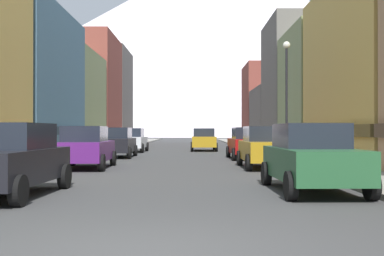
# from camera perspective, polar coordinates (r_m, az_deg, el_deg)

# --- Properties ---
(ground_plane) EXTENTS (400.00, 400.00, 0.00)m
(ground_plane) POSITION_cam_1_polar(r_m,az_deg,el_deg) (6.73, -5.75, -13.98)
(ground_plane) COLOR #3E3E3E
(sidewalk_left) EXTENTS (2.50, 100.00, 0.15)m
(sidewalk_left) POSITION_cam_1_polar(r_m,az_deg,el_deg) (42.11, -9.27, -2.38)
(sidewalk_left) COLOR gray
(sidewalk_left) RESTS_ON ground
(sidewalk_right) EXTENTS (2.50, 100.00, 0.15)m
(sidewalk_right) POSITION_cam_1_polar(r_m,az_deg,el_deg) (41.91, 7.85, -2.39)
(sidewalk_right) COLOR gray
(sidewalk_right) RESTS_ON ground
(storefront_left_3) EXTENTS (9.77, 9.58, 8.28)m
(storefront_left_3) POSITION_cam_1_polar(r_m,az_deg,el_deg) (44.76, -16.59, 2.77)
(storefront_left_3) COLOR #8C9966
(storefront_left_3) RESTS_ON ground
(storefront_left_4) EXTENTS (8.63, 10.10, 11.70)m
(storefront_left_4) POSITION_cam_1_polar(r_m,az_deg,el_deg) (54.73, -12.86, 3.96)
(storefront_left_4) COLOR brown
(storefront_left_4) RESTS_ON ground
(storefront_left_5) EXTENTS (7.83, 10.48, 11.94)m
(storefront_left_5) POSITION_cam_1_polar(r_m,az_deg,el_deg) (65.00, -10.40, 3.39)
(storefront_left_5) COLOR #66605B
(storefront_left_5) RESTS_ON ground
(storefront_right_2) EXTENTS (8.28, 8.74, 8.78)m
(storefront_right_2) POSITION_cam_1_polar(r_m,az_deg,el_deg) (37.10, 17.18, 3.78)
(storefront_right_2) COLOR #8C9966
(storefront_right_2) RESTS_ON ground
(storefront_right_3) EXTENTS (8.99, 9.15, 11.48)m
(storefront_right_3) POSITION_cam_1_polar(r_m,az_deg,el_deg) (46.17, 14.25, 4.62)
(storefront_right_3) COLOR #66605B
(storefront_right_3) RESTS_ON ground
(storefront_right_4) EXTENTS (9.71, 9.98, 6.26)m
(storefront_right_4) POSITION_cam_1_polar(r_m,az_deg,el_deg) (55.62, 12.17, 1.15)
(storefront_right_4) COLOR #66605B
(storefront_right_4) RESTS_ON ground
(storefront_right_5) EXTENTS (6.73, 8.76, 10.06)m
(storefront_right_5) POSITION_cam_1_polar(r_m,az_deg,el_deg) (65.08, 9.08, 2.56)
(storefront_right_5) COLOR brown
(storefront_right_5) RESTS_ON ground
(car_left_0) EXTENTS (2.20, 4.46, 1.78)m
(car_left_0) POSITION_cam_1_polar(r_m,az_deg,el_deg) (12.94, -20.07, -3.36)
(car_left_0) COLOR black
(car_left_0) RESTS_ON ground
(car_left_1) EXTENTS (2.15, 4.44, 1.78)m
(car_left_1) POSITION_cam_1_polar(r_m,az_deg,el_deg) (21.46, -11.84, -2.16)
(car_left_1) COLOR #591E72
(car_left_1) RESTS_ON ground
(car_left_2) EXTENTS (2.09, 4.41, 1.78)m
(car_left_2) POSITION_cam_1_polar(r_m,az_deg,el_deg) (29.97, -8.39, -1.64)
(car_left_2) COLOR black
(car_left_2) RESTS_ON ground
(car_left_3) EXTENTS (2.12, 4.43, 1.78)m
(car_left_3) POSITION_cam_1_polar(r_m,az_deg,el_deg) (37.54, -6.65, -1.37)
(car_left_3) COLOR silver
(car_left_3) RESTS_ON ground
(car_right_0) EXTENTS (2.13, 4.43, 1.78)m
(car_right_0) POSITION_cam_1_polar(r_m,az_deg,el_deg) (13.38, 13.71, -3.27)
(car_right_0) COLOR #265933
(car_right_0) RESTS_ON ground
(car_right_1) EXTENTS (2.11, 4.43, 1.78)m
(car_right_1) POSITION_cam_1_polar(r_m,az_deg,el_deg) (21.47, 8.57, -2.16)
(car_right_1) COLOR #B28419
(car_right_1) RESTS_ON ground
(car_right_2) EXTENTS (2.15, 4.44, 1.78)m
(car_right_2) POSITION_cam_1_polar(r_m,az_deg,el_deg) (28.18, 6.57, -1.72)
(car_right_2) COLOR #9E1111
(car_right_2) RESTS_ON ground
(car_driving_0) EXTENTS (2.06, 4.40, 1.78)m
(car_driving_0) POSITION_cam_1_polar(r_m,az_deg,el_deg) (39.39, 1.55, -1.33)
(car_driving_0) COLOR #B28419
(car_driving_0) RESTS_ON ground
(potted_plant_0) EXTENTS (0.67, 0.67, 1.02)m
(potted_plant_0) POSITION_cam_1_polar(r_m,az_deg,el_deg) (25.87, -17.08, -2.18)
(potted_plant_0) COLOR brown
(potted_plant_0) RESTS_ON sidewalk_left
(pedestrian_0) EXTENTS (0.36, 0.36, 1.75)m
(pedestrian_0) POSITION_cam_1_polar(r_m,az_deg,el_deg) (33.20, -11.84, -1.40)
(pedestrian_0) COLOR brown
(pedestrian_0) RESTS_ON sidewalk_left
(pedestrian_1) EXTENTS (0.36, 0.36, 1.57)m
(pedestrian_1) POSITION_cam_1_polar(r_m,az_deg,el_deg) (20.12, 16.29, -2.36)
(pedestrian_1) COLOR navy
(pedestrian_1) RESTS_ON sidewalk_right
(pedestrian_2) EXTENTS (0.36, 0.36, 1.65)m
(pedestrian_2) POSITION_cam_1_polar(r_m,az_deg,el_deg) (19.12, -21.06, -2.33)
(pedestrian_2) COLOR brown
(pedestrian_2) RESTS_ON sidewalk_left
(streetlamp_right) EXTENTS (0.36, 0.36, 5.86)m
(streetlamp_right) POSITION_cam_1_polar(r_m,az_deg,el_deg) (25.13, 10.96, 5.16)
(streetlamp_right) COLOR black
(streetlamp_right) RESTS_ON sidewalk_right
(mountain_backdrop) EXTENTS (304.88, 304.88, 97.07)m
(mountain_backdrop) POSITION_cam_1_polar(r_m,az_deg,el_deg) (270.91, 2.95, 9.66)
(mountain_backdrop) COLOR silver
(mountain_backdrop) RESTS_ON ground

